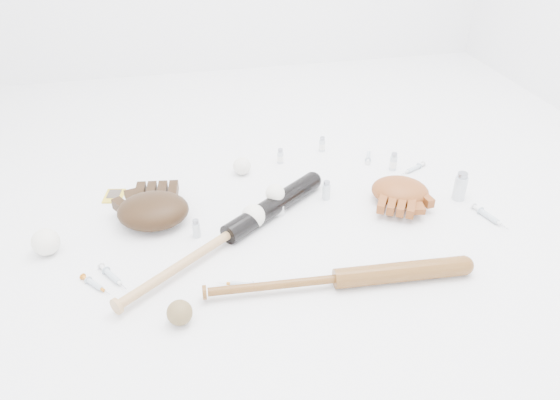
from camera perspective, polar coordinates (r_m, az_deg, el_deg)
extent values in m
plane|color=white|center=(1.79, -0.68, -2.33)|extent=(3.00, 3.00, 0.00)
cube|color=gold|center=(2.01, -16.95, 0.40)|extent=(0.08, 0.10, 0.01)
cube|color=white|center=(1.84, -0.51, -0.62)|extent=(0.08, 0.08, 0.04)
sphere|color=white|center=(1.81, -0.52, 0.70)|extent=(0.06, 0.06, 0.06)
sphere|color=white|center=(1.78, -23.28, -4.05)|extent=(0.08, 0.08, 0.08)
sphere|color=white|center=(2.05, -4.00, 3.56)|extent=(0.07, 0.07, 0.07)
sphere|color=white|center=(1.75, -2.80, -1.69)|extent=(0.08, 0.08, 0.08)
sphere|color=brown|center=(1.45, -10.45, -11.50)|extent=(0.07, 0.07, 0.07)
cylinder|color=silver|center=(2.22, 4.43, 5.85)|extent=(0.02, 0.02, 0.06)
cylinder|color=silver|center=(2.12, 0.03, 4.63)|extent=(0.02, 0.02, 0.06)
cylinder|color=silver|center=(1.90, 4.87, 1.04)|extent=(0.03, 0.03, 0.07)
cylinder|color=silver|center=(1.99, 18.34, 1.40)|extent=(0.04, 0.04, 0.10)
cylinder|color=silver|center=(1.73, -8.74, -2.94)|extent=(0.02, 0.02, 0.06)
cylinder|color=silver|center=(2.12, 11.77, 3.97)|extent=(0.03, 0.03, 0.07)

